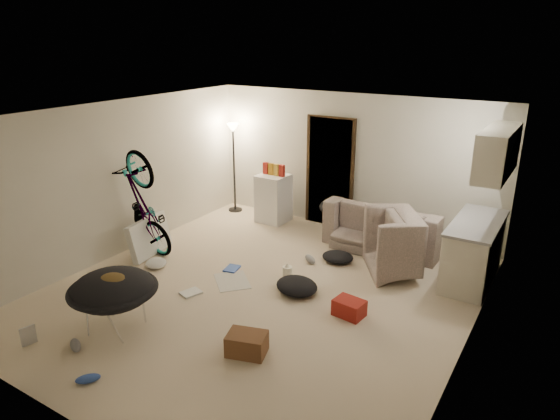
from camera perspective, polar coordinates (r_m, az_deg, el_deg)
The scene contains 38 objects.
floor at distance 7.16m, azimuth -2.27°, elevation -9.51°, with size 5.50×6.00×0.02m, color beige.
ceiling at distance 6.34m, azimuth -2.58°, elevation 10.86°, with size 5.50×6.00×0.02m, color white.
wall_back at distance 9.19m, azimuth 8.18°, elevation 5.35°, with size 5.50×0.02×2.50m, color beige.
wall_front at distance 4.69m, azimuth -23.80°, elevation -10.38°, with size 5.50×0.02×2.50m, color beige.
wall_left at distance 8.44m, azimuth -18.17°, elevation 3.31°, with size 0.02×6.00×2.50m, color beige.
wall_right at distance 5.68m, azimuth 21.43°, elevation -4.81°, with size 0.02×6.00×2.50m, color beige.
doorway at distance 9.37m, azimuth 5.78°, elevation 4.27°, with size 0.85×0.10×2.04m, color black.
door_trim at distance 9.34m, azimuth 5.70°, elevation 4.23°, with size 0.97×0.04×2.10m, color #2F1F10.
floor_lamp at distance 10.05m, azimuth -5.34°, elevation 7.01°, with size 0.28×0.28×1.81m.
kitchen_counter at distance 7.86m, azimuth 21.23°, elevation -4.51°, with size 0.60×1.50×0.88m, color beige.
counter_top at distance 7.70m, azimuth 21.64°, elevation -1.37°, with size 0.64×1.54×0.04m, color gray.
kitchen_uppers at distance 7.40m, azimuth 23.63°, elevation 6.08°, with size 0.38×1.40×0.65m, color beige.
sofa at distance 8.67m, azimuth 11.81°, elevation -2.43°, with size 1.96×0.77×0.57m, color #3D453C.
armchair at distance 7.88m, azimuth 15.16°, elevation -4.48°, with size 1.07×0.94×0.70m, color #3D453C.
bicycle at distance 8.40m, azimuth -15.11°, elevation -1.95°, with size 0.65×1.85×0.97m, color black.
book_asset at distance 6.74m, azimuth -27.40°, elevation -13.72°, with size 0.18×0.24×0.02m, color maroon.
mini_fridge at distance 9.64m, azimuth -0.75°, elevation 1.36°, with size 0.55×0.55×0.93m, color white.
snack_box_0 at distance 9.58m, azimuth -1.63°, elevation 4.57°, with size 0.10×0.07×0.30m, color maroon.
snack_box_1 at distance 9.51m, azimuth -1.02°, elevation 4.48°, with size 0.10×0.07×0.30m, color #B77816.
snack_box_2 at distance 9.45m, azimuth -0.41°, elevation 4.38°, with size 0.10×0.07×0.30m, color gold.
snack_box_3 at distance 9.39m, azimuth 0.22°, elevation 4.28°, with size 0.10×0.07×0.30m, color maroon.
saucer_chair at distance 6.45m, azimuth -18.45°, elevation -9.37°, with size 1.07×1.07×0.76m.
hoodie at distance 6.30m, azimuth -18.56°, elevation -7.92°, with size 0.48×0.40×0.22m, color #4D391A.
sofa_drape at distance 8.92m, azimuth 6.21°, elevation 0.24°, with size 0.56×0.46×0.28m, color black.
tv_box at distance 8.50m, azimuth -14.71°, elevation -2.96°, with size 0.11×0.93×0.61m, color silver.
drink_case_a at distance 5.89m, azimuth -3.82°, elevation -15.01°, with size 0.44×0.31×0.25m, color brown.
drink_case_b at distance 6.64m, azimuth 7.92°, elevation -11.02°, with size 0.38×0.28×0.22m, color maroon.
juicer at distance 7.59m, azimuth 0.84°, elevation -6.91°, with size 0.15×0.15×0.21m.
newspaper at distance 7.49m, azimuth -5.50°, elevation -8.08°, with size 0.46×0.60×0.01m, color beige.
book_blue at distance 7.84m, azimuth -5.52°, elevation -6.68°, with size 0.20×0.27×0.03m, color #3152B1.
book_white at distance 7.24m, azimuth -10.16°, elevation -9.29°, with size 0.21×0.27×0.03m, color silver.
shoe_0 at distance 8.61m, azimuth 9.27°, elevation -4.10°, with size 0.28×0.11×0.10m, color #3152B1.
shoe_1 at distance 8.04m, azimuth 3.47°, elevation -5.63°, with size 0.29×0.12×0.11m, color slate.
shoe_2 at distance 5.87m, azimuth -21.10°, elevation -17.54°, with size 0.26×0.10×0.09m, color #3152B1.
shoe_3 at distance 6.44m, azimuth -22.35°, elevation -14.11°, with size 0.27×0.11×0.10m, color slate.
clothes_lump_a at distance 7.12m, azimuth 1.94°, elevation -8.67°, with size 0.63×0.54×0.20m, color black.
clothes_lump_b at distance 8.10m, azimuth 6.62°, elevation -5.35°, with size 0.50×0.44×0.15m, color black.
clothes_lump_c at distance 8.12m, azimuth -13.98°, elevation -5.91°, with size 0.38×0.32×0.12m, color silver.
Camera 1 is at (3.53, -5.18, 3.45)m, focal length 32.00 mm.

